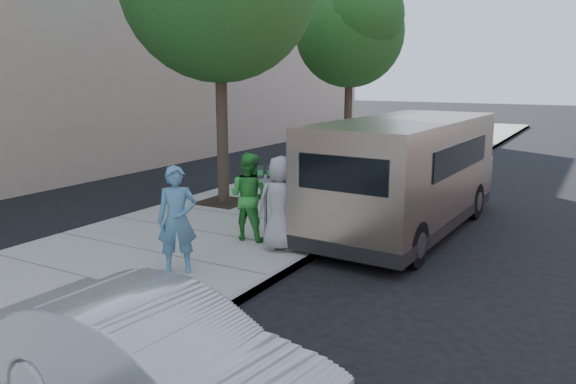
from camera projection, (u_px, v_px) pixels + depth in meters
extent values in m
plane|color=black|center=(247.00, 246.00, 10.92)|extent=(120.00, 120.00, 0.00)
cube|color=gray|center=(206.00, 235.00, 11.39)|extent=(5.00, 60.00, 0.15)
cube|color=gray|center=(313.00, 254.00, 10.21)|extent=(0.12, 60.00, 0.16)
cube|color=black|center=(224.00, 202.00, 14.05)|extent=(1.20, 1.20, 0.01)
cylinder|color=#38281E|center=(222.00, 123.00, 13.64)|extent=(0.28, 0.28, 3.96)
cube|color=black|center=(347.00, 162.00, 20.51)|extent=(1.20, 1.20, 0.01)
cylinder|color=#38281E|center=(348.00, 113.00, 20.15)|extent=(0.28, 0.28, 3.52)
sphere|color=#1B4B19|center=(350.00, 33.00, 19.57)|extent=(3.80, 3.80, 3.80)
sphere|color=#1B4B19|center=(362.00, 16.00, 18.84)|extent=(2.85, 2.85, 2.85)
sphere|color=#1B4B19|center=(343.00, 25.00, 20.18)|extent=(2.66, 2.66, 2.66)
cylinder|color=gray|center=(266.00, 212.00, 10.61)|extent=(0.06, 0.06, 1.16)
cube|color=gray|center=(265.00, 180.00, 10.48)|extent=(0.23, 0.15, 0.08)
cube|color=#2D2D30|center=(261.00, 172.00, 10.46)|extent=(0.16, 0.15, 0.23)
cube|color=#2D2D30|center=(270.00, 172.00, 10.44)|extent=(0.16, 0.15, 0.23)
cube|color=tan|center=(405.00, 171.00, 11.68)|extent=(2.42, 5.95, 2.16)
cube|color=tan|center=(449.00, 174.00, 14.44)|extent=(2.02, 0.68, 0.92)
cube|color=black|center=(342.00, 174.00, 9.16)|extent=(1.63, 0.09, 0.60)
cylinder|color=black|center=(395.00, 192.00, 13.96)|extent=(0.32, 0.84, 0.82)
cylinder|color=black|center=(473.00, 201.00, 12.96)|extent=(0.32, 0.84, 0.82)
cylinder|color=black|center=(317.00, 228.00, 10.66)|extent=(0.32, 0.84, 0.82)
cylinder|color=black|center=(413.00, 244.00, 9.66)|extent=(0.32, 0.84, 0.82)
imported|color=#B0B3B7|center=(157.00, 361.00, 5.31)|extent=(3.79, 1.47, 1.23)
imported|color=teal|center=(177.00, 220.00, 8.92)|extent=(0.75, 0.71, 1.73)
imported|color=green|center=(249.00, 196.00, 10.74)|extent=(0.85, 0.68, 1.69)
imported|color=gray|center=(281.00, 203.00, 10.07)|extent=(1.00, 0.87, 1.72)
imported|color=gray|center=(330.00, 176.00, 12.31)|extent=(0.98, 1.18, 1.88)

